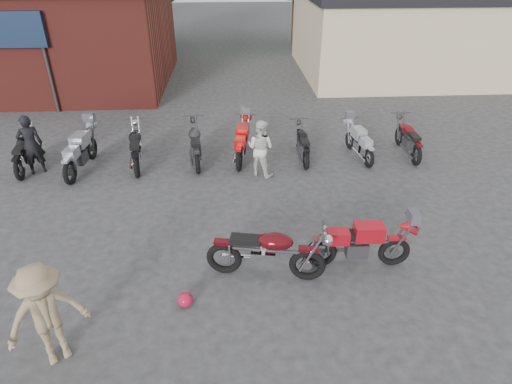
{
  "coord_description": "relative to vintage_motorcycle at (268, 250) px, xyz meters",
  "views": [
    {
      "loc": [
        -0.12,
        -6.19,
        5.58
      ],
      "look_at": [
        0.37,
        1.83,
        0.9
      ],
      "focal_mm": 30.0,
      "sensor_mm": 36.0,
      "label": 1
    }
  ],
  "objects": [
    {
      "name": "person_tan",
      "position": [
        -3.39,
        -1.68,
        0.26
      ],
      "size": [
        1.33,
        1.18,
        1.79
      ],
      "primitive_type": "imported",
      "rotation": [
        0.0,
        0.0,
        0.56
      ],
      "color": "#8C7656",
      "rests_on": "ground"
    },
    {
      "name": "ground",
      "position": [
        -0.49,
        -0.13,
        -0.64
      ],
      "size": [
        90.0,
        90.0,
        0.0
      ],
      "primitive_type": "plane",
      "color": "#2E2E31"
    },
    {
      "name": "row_bike_4",
      "position": [
        -0.3,
        5.26,
        -0.04
      ],
      "size": [
        0.98,
        2.13,
        1.19
      ],
      "primitive_type": null,
      "rotation": [
        0.0,
        0.0,
        1.42
      ],
      "color": "#AD110E",
      "rests_on": "ground"
    },
    {
      "name": "row_bike_1",
      "position": [
        -4.84,
        4.8,
        -0.02
      ],
      "size": [
        0.9,
        2.19,
        1.24
      ],
      "primitive_type": null,
      "rotation": [
        0.0,
        0.0,
        1.48
      ],
      "color": "gray",
      "rests_on": "ground"
    },
    {
      "name": "row_bike_3",
      "position": [
        -1.67,
        5.18,
        -0.04
      ],
      "size": [
        0.92,
        2.14,
        1.2
      ],
      "primitive_type": null,
      "rotation": [
        0.0,
        0.0,
        1.68
      ],
      "color": "#27272A",
      "rests_on": "ground"
    },
    {
      "name": "person_light",
      "position": [
        0.16,
        4.23,
        0.16
      ],
      "size": [
        0.97,
        0.92,
        1.58
      ],
      "primitive_type": "imported",
      "rotation": [
        0.0,
        0.0,
        2.59
      ],
      "color": "silver",
      "rests_on": "ground"
    },
    {
      "name": "helmet",
      "position": [
        -1.52,
        -0.69,
        -0.51
      ],
      "size": [
        0.35,
        0.35,
        0.26
      ],
      "primitive_type": "ellipsoid",
      "rotation": [
        0.0,
        0.0,
        0.3
      ],
      "color": "#A71131",
      "rests_on": "ground"
    },
    {
      "name": "row_bike_7",
      "position": [
        4.69,
        5.28,
        -0.07
      ],
      "size": [
        0.67,
        1.96,
        1.13
      ],
      "primitive_type": null,
      "rotation": [
        0.0,
        0.0,
        1.56
      ],
      "color": "#550A10",
      "rests_on": "ground"
    },
    {
      "name": "sportbike",
      "position": [
        1.84,
        0.21,
        -0.06
      ],
      "size": [
        2.02,
        0.74,
        1.16
      ],
      "primitive_type": null,
      "rotation": [
        0.0,
        0.0,
        -0.04
      ],
      "color": "#AA0E1A",
      "rests_on": "ground"
    },
    {
      "name": "row_bike_2",
      "position": [
        -3.35,
        5.05,
        -0.03
      ],
      "size": [
        0.99,
        2.16,
        1.21
      ],
      "primitive_type": null,
      "rotation": [
        0.0,
        0.0,
        1.72
      ],
      "color": "black",
      "rests_on": "ground"
    },
    {
      "name": "vintage_motorcycle",
      "position": [
        0.0,
        0.0,
        0.0
      ],
      "size": [
        2.29,
        1.11,
        1.27
      ],
      "primitive_type": null,
      "rotation": [
        0.0,
        0.0,
        -0.18
      ],
      "color": "#46080D",
      "rests_on": "ground"
    },
    {
      "name": "row_bike_0",
      "position": [
        -6.45,
        5.02,
        -0.07
      ],
      "size": [
        0.9,
        2.01,
        1.13
      ],
      "primitive_type": null,
      "rotation": [
        0.0,
        0.0,
        1.71
      ],
      "color": "black",
      "rests_on": "ground"
    },
    {
      "name": "row_bike_5",
      "position": [
        1.47,
        5.16,
        -0.1
      ],
      "size": [
        0.61,
        1.84,
        1.07
      ],
      "primitive_type": null,
      "rotation": [
        0.0,
        0.0,
        1.57
      ],
      "color": "black",
      "rests_on": "ground"
    },
    {
      "name": "brick_building",
      "position": [
        -9.49,
        13.87,
        1.36
      ],
      "size": [
        12.0,
        8.0,
        4.0
      ],
      "primitive_type": "cube",
      "color": "maroon",
      "rests_on": "ground"
    },
    {
      "name": "stucco_building",
      "position": [
        8.01,
        14.87,
        1.11
      ],
      "size": [
        10.0,
        8.0,
        3.5
      ],
      "primitive_type": "cube",
      "color": "tan",
      "rests_on": "ground"
    },
    {
      "name": "person_dark",
      "position": [
        -6.07,
        4.71,
        0.21
      ],
      "size": [
        0.73,
        0.63,
        1.68
      ],
      "primitive_type": "imported",
      "rotation": [
        0.0,
        0.0,
        3.6
      ],
      "color": "black",
      "rests_on": "ground"
    },
    {
      "name": "row_bike_6",
      "position": [
        3.16,
        5.16,
        -0.11
      ],
      "size": [
        0.87,
        1.89,
        1.05
      ],
      "primitive_type": null,
      "rotation": [
        0.0,
        0.0,
        1.73
      ],
      "color": "#9BA1A9",
      "rests_on": "ground"
    }
  ]
}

